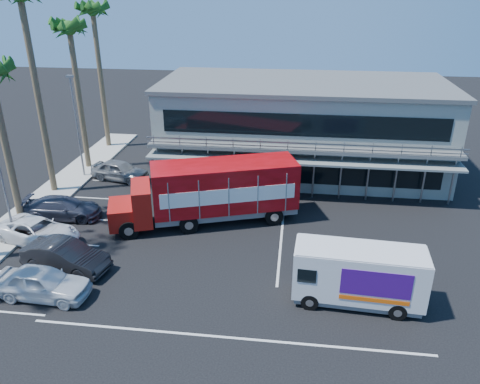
# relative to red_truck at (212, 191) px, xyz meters

# --- Properties ---
(ground) EXTENTS (120.00, 120.00, 0.00)m
(ground) POSITION_rel_red_truck_xyz_m (2.56, -4.74, -2.20)
(ground) COLOR black
(ground) RESTS_ON ground
(building) EXTENTS (22.40, 12.00, 7.30)m
(building) POSITION_rel_red_truck_xyz_m (5.56, 10.20, 1.45)
(building) COLOR gray
(building) RESTS_ON ground
(curb_strip) EXTENTS (3.00, 32.00, 0.16)m
(curb_strip) POSITION_rel_red_truck_xyz_m (-12.44, 1.26, -2.12)
(curb_strip) COLOR #A5A399
(curb_strip) RESTS_ON ground
(palm_d) EXTENTS (2.80, 2.80, 14.75)m
(palm_d) POSITION_rel_red_truck_xyz_m (-12.64, 3.26, 10.60)
(palm_d) COLOR brown
(palm_d) RESTS_ON ground
(palm_e) EXTENTS (2.80, 2.80, 12.25)m
(palm_e) POSITION_rel_red_truck_xyz_m (-12.14, 8.26, 8.37)
(palm_e) COLOR brown
(palm_e) RESTS_ON ground
(palm_f) EXTENTS (2.80, 2.80, 13.25)m
(palm_f) POSITION_rel_red_truck_xyz_m (-12.54, 13.76, 9.27)
(palm_f) COLOR brown
(palm_f) RESTS_ON ground
(light_pole_near) EXTENTS (0.50, 0.25, 8.09)m
(light_pole_near) POSITION_rel_red_truck_xyz_m (-11.64, -3.74, 2.30)
(light_pole_near) COLOR gray
(light_pole_near) RESTS_ON ground
(light_pole_far) EXTENTS (0.50, 0.25, 8.09)m
(light_pole_far) POSITION_rel_red_truck_xyz_m (-11.64, 6.26, 2.30)
(light_pole_far) COLOR gray
(light_pole_far) RESTS_ON ground
(red_truck) EXTENTS (12.12, 6.42, 4.00)m
(red_truck) POSITION_rel_red_truck_xyz_m (0.00, 0.00, 0.00)
(red_truck) COLOR #A3130D
(red_truck) RESTS_ON ground
(white_van) EXTENTS (6.27, 2.48, 3.01)m
(white_van) POSITION_rel_red_truck_xyz_m (8.44, -7.47, -0.61)
(white_van) COLOR silver
(white_van) RESTS_ON ground
(parked_car_a) EXTENTS (4.82, 2.13, 1.61)m
(parked_car_a) POSITION_rel_red_truck_xyz_m (-6.94, -8.93, -1.40)
(parked_car_a) COLOR silver
(parked_car_a) RESTS_ON ground
(parked_car_b) EXTENTS (5.13, 2.69, 1.61)m
(parked_car_b) POSITION_rel_red_truck_xyz_m (-6.94, -6.47, -1.40)
(parked_car_b) COLOR black
(parked_car_b) RESTS_ON ground
(parked_car_c) EXTENTS (5.73, 3.82, 1.46)m
(parked_car_c) POSITION_rel_red_truck_xyz_m (-9.94, -3.94, -1.47)
(parked_car_c) COLOR white
(parked_car_c) RESTS_ON ground
(parked_car_d) EXTENTS (5.16, 2.47, 1.45)m
(parked_car_d) POSITION_rel_red_truck_xyz_m (-9.94, -0.74, -1.48)
(parked_car_d) COLOR #333644
(parked_car_d) RESTS_ON ground
(parked_car_e) EXTENTS (4.89, 2.84, 1.57)m
(parked_car_e) POSITION_rel_red_truck_xyz_m (-8.54, 6.06, -1.42)
(parked_car_e) COLOR slate
(parked_car_e) RESTS_ON ground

